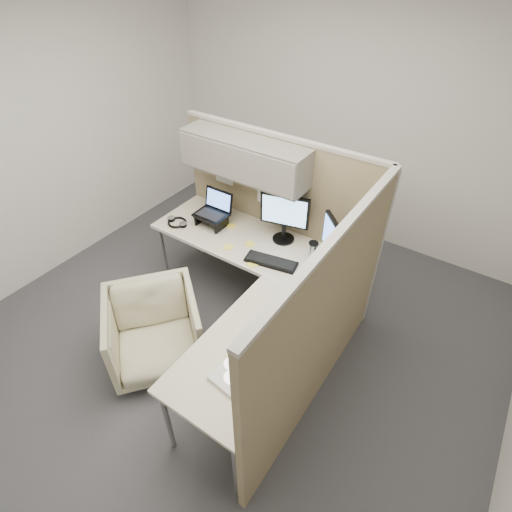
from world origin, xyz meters
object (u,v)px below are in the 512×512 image
Objects in this scene: office_chair at (154,328)px; keyboard at (271,262)px; desk at (250,280)px; monitor_left at (285,214)px.

office_chair is 1.13m from keyboard.
desk is at bearing 1.38° from office_chair.
office_chair is 1.61× the size of monitor_left.
keyboard is at bearing 77.95° from desk.
monitor_left is (0.48, 1.25, 0.63)m from office_chair.
desk is 0.89m from office_chair.
monitor_left reaches higher than office_chair.
office_chair reaches higher than desk.
keyboard is at bearing -89.43° from monitor_left.
monitor_left is at bearing 93.39° from desk.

